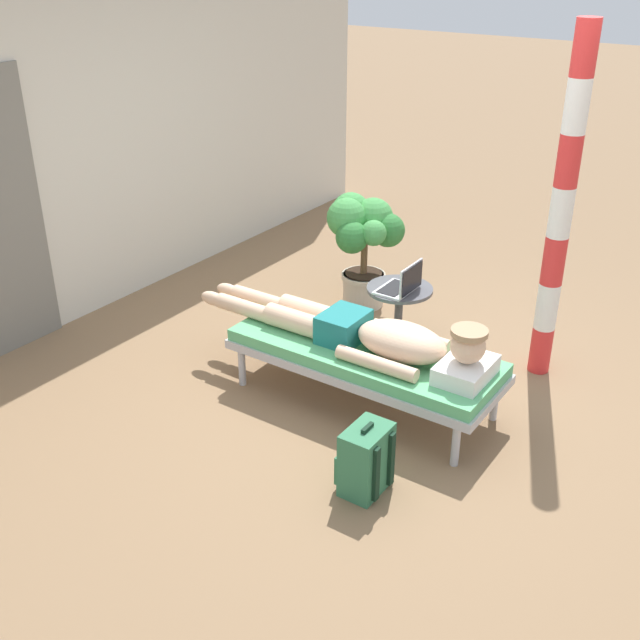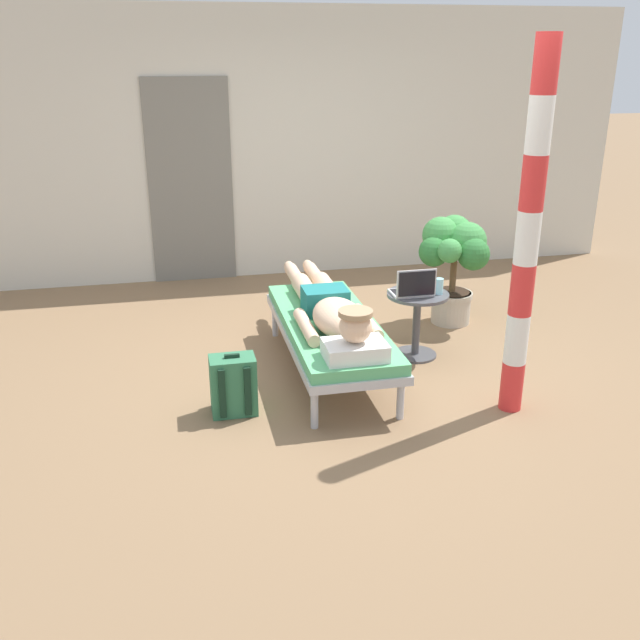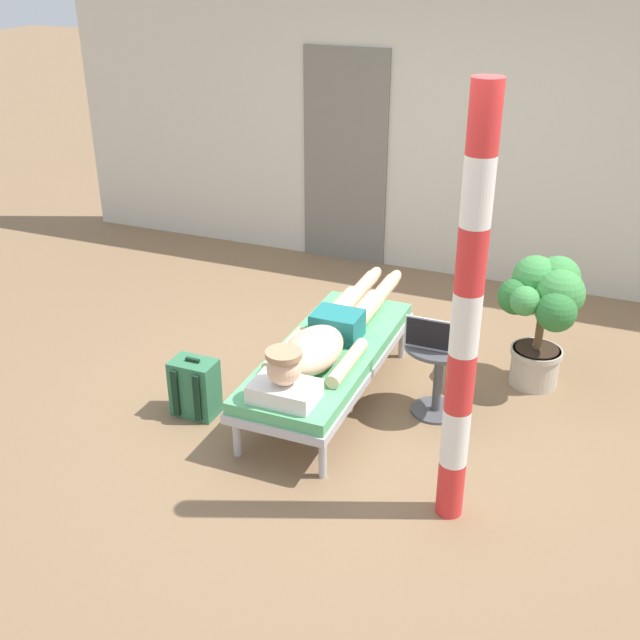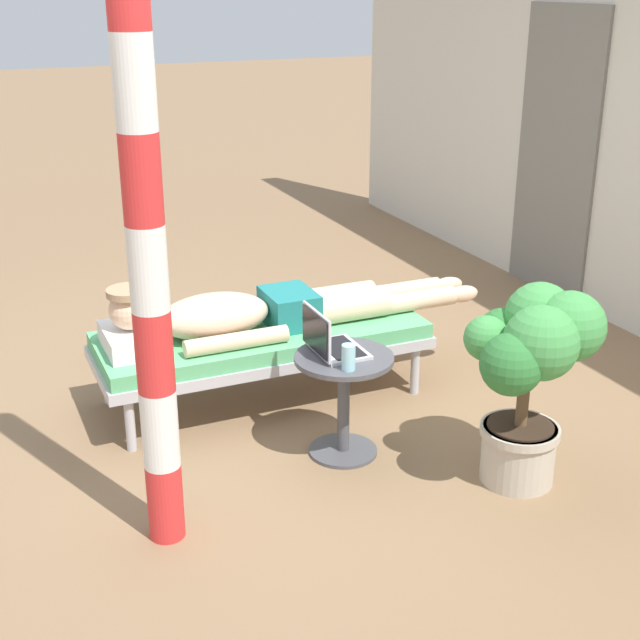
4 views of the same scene
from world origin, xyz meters
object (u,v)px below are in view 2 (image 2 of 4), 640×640
at_px(potted_plant, 454,255).
at_px(lounge_chair, 330,329).
at_px(drink_glass, 439,286).
at_px(porch_post, 527,238).
at_px(person_reclining, 331,309).
at_px(side_table, 417,314).
at_px(backpack, 233,385).
at_px(laptop, 413,289).

bearing_deg(potted_plant, lounge_chair, -147.82).
bearing_deg(drink_glass, porch_post, -78.91).
height_order(person_reclining, side_table, person_reclining).
distance_m(backpack, potted_plant, 2.47).
height_order(lounge_chair, person_reclining, person_reclining).
bearing_deg(lounge_chair, potted_plant, 32.18).
height_order(lounge_chair, side_table, side_table).
height_order(lounge_chair, laptop, laptop).
relative_size(drink_glass, potted_plant, 0.13).
relative_size(laptop, drink_glass, 2.52).
distance_m(potted_plant, porch_post, 1.75).
distance_m(laptop, drink_glass, 0.21).
xyz_separation_m(lounge_chair, side_table, (0.73, 0.15, 0.01)).
xyz_separation_m(lounge_chair, drink_glass, (0.88, 0.10, 0.24)).
distance_m(laptop, potted_plant, 0.94).
xyz_separation_m(side_table, laptop, (-0.06, -0.05, 0.23)).
relative_size(person_reclining, side_table, 4.15).
xyz_separation_m(person_reclining, drink_glass, (0.88, 0.14, 0.07)).
bearing_deg(lounge_chair, laptop, 8.41).
bearing_deg(backpack, potted_plant, 32.12).
height_order(lounge_chair, backpack, backpack).
relative_size(backpack, potted_plant, 0.46).
bearing_deg(backpack, laptop, 21.93).
bearing_deg(laptop, backpack, -158.07).
bearing_deg(potted_plant, laptop, -130.94).
bearing_deg(porch_post, drink_glass, 101.09).
height_order(lounge_chair, drink_glass, drink_glass).
xyz_separation_m(lounge_chair, person_reclining, (-0.00, -0.04, 0.17)).
xyz_separation_m(lounge_chair, potted_plant, (1.29, 0.81, 0.27)).
xyz_separation_m(backpack, potted_plant, (2.06, 1.29, 0.42)).
distance_m(backpack, porch_post, 2.11).
height_order(backpack, potted_plant, potted_plant).
relative_size(person_reclining, laptop, 7.00).
xyz_separation_m(side_table, drink_glass, (0.15, -0.05, 0.23)).
height_order(lounge_chair, porch_post, porch_post).
distance_m(lounge_chair, porch_post, 1.59).
relative_size(drink_glass, porch_post, 0.05).
relative_size(drink_glass, backpack, 0.29).
xyz_separation_m(laptop, potted_plant, (0.62, 0.71, 0.03)).
height_order(person_reclining, potted_plant, potted_plant).
height_order(drink_glass, potted_plant, potted_plant).
bearing_deg(lounge_chair, porch_post, -37.80).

